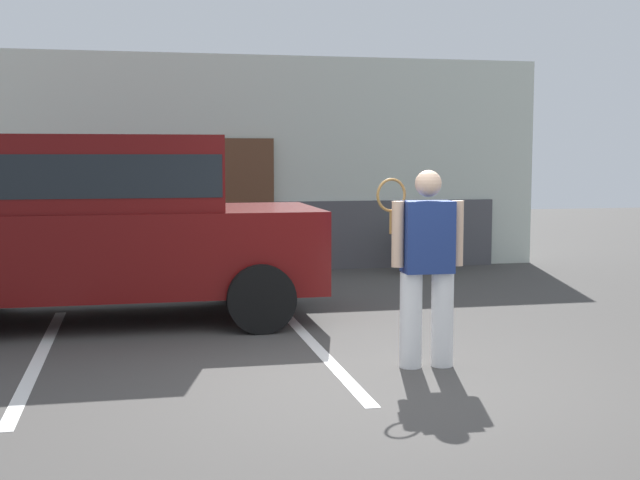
{
  "coord_description": "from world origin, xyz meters",
  "views": [
    {
      "loc": [
        -1.88,
        -6.52,
        1.85
      ],
      "look_at": [
        -0.21,
        1.2,
        1.05
      ],
      "focal_mm": 47.61,
      "sensor_mm": 36.0,
      "label": 1
    }
  ],
  "objects": [
    {
      "name": "house_frontage",
      "position": [
        -0.0,
        6.94,
        1.6
      ],
      "size": [
        9.36,
        0.4,
        3.4
      ],
      "color": "silver",
      "rests_on": "ground_plane"
    },
    {
      "name": "ground_plane",
      "position": [
        0.0,
        0.0,
        0.0
      ],
      "size": [
        40.0,
        40.0,
        0.0
      ],
      "primitive_type": "plane",
      "color": "#423F3D"
    },
    {
      "name": "parking_stripe_0",
      "position": [
        -2.78,
        1.5,
        0.0
      ],
      "size": [
        0.12,
        4.4,
        0.01
      ],
      "primitive_type": "cube",
      "color": "silver",
      "rests_on": "ground_plane"
    },
    {
      "name": "parking_stripe_1",
      "position": [
        -0.23,
        1.5,
        0.0
      ],
      "size": [
        0.12,
        4.4,
        0.01
      ],
      "primitive_type": "cube",
      "color": "silver",
      "rests_on": "ground_plane"
    },
    {
      "name": "parked_suv",
      "position": [
        -2.3,
        3.07,
        1.15
      ],
      "size": [
        4.61,
        2.18,
        2.05
      ],
      "rotation": [
        0.0,
        0.0,
        -0.01
      ],
      "color": "#590C0C",
      "rests_on": "ground_plane"
    },
    {
      "name": "tennis_player_man",
      "position": [
        0.56,
        0.39,
        0.9
      ],
      "size": [
        0.77,
        0.29,
        1.72
      ],
      "rotation": [
        0.0,
        0.0,
        3.09
      ],
      "color": "white",
      "rests_on": "ground_plane"
    },
    {
      "name": "potted_plant_by_porch",
      "position": [
        2.41,
        6.05,
        0.45
      ],
      "size": [
        0.61,
        0.61,
        0.81
      ],
      "color": "#9E5638",
      "rests_on": "ground_plane"
    }
  ]
}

